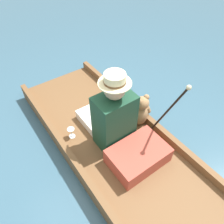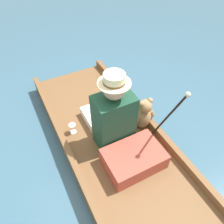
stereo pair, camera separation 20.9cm
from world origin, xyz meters
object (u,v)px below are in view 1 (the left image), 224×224
(teddy_bear, at_px, (141,111))
(walking_cane, at_px, (169,109))
(wine_glass, at_px, (71,131))
(seated_person, at_px, (111,116))

(teddy_bear, relative_size, walking_cane, 0.48)
(wine_glass, bearing_deg, teddy_bear, -20.85)
(walking_cane, bearing_deg, teddy_bear, 92.11)
(seated_person, distance_m, wine_glass, 0.48)
(seated_person, height_order, walking_cane, seated_person)
(seated_person, relative_size, walking_cane, 1.02)
(teddy_bear, xyz_separation_m, walking_cane, (0.01, -0.34, 0.30))
(seated_person, relative_size, wine_glass, 7.01)
(seated_person, xyz_separation_m, wine_glass, (-0.34, 0.25, -0.23))
(wine_glass, distance_m, walking_cane, 1.04)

